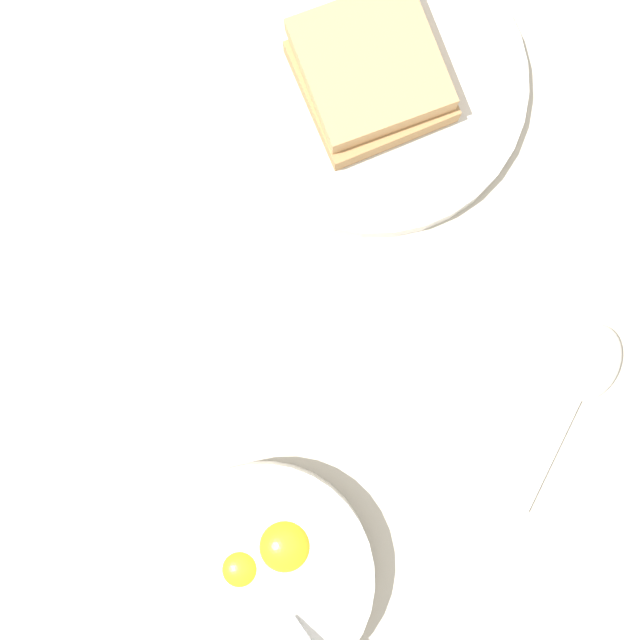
{
  "coord_description": "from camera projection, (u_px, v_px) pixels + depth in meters",
  "views": [
    {
      "loc": [
        -0.1,
        0.11,
        0.64
      ],
      "look_at": [
        -0.04,
        0.08,
        0.02
      ],
      "focal_mm": 50.0,
      "sensor_mm": 36.0,
      "label": 1
    }
  ],
  "objects": [
    {
      "name": "toast_plate",
      "position": [
        373.0,
        85.0,
        0.65
      ],
      "size": [
        0.22,
        0.22,
        0.02
      ],
      "color": "white",
      "rests_on": "ground_plane"
    },
    {
      "name": "toast_sandwich",
      "position": [
        371.0,
        74.0,
        0.62
      ],
      "size": [
        0.11,
        0.11,
        0.04
      ],
      "color": "tan",
      "rests_on": "toast_plate"
    },
    {
      "name": "egg_bowl",
      "position": [
        263.0,
        574.0,
        0.6
      ],
      "size": [
        0.16,
        0.15,
        0.07
      ],
      "color": "white",
      "rests_on": "ground_plane"
    },
    {
      "name": "soup_spoon",
      "position": [
        581.0,
        379.0,
        0.62
      ],
      "size": [
        0.1,
        0.13,
        0.03
      ],
      "color": "white",
      "rests_on": "ground_plane"
    },
    {
      "name": "ground_plane",
      "position": [
        382.0,
        219.0,
        0.65
      ],
      "size": [
        3.0,
        3.0,
        0.0
      ],
      "primitive_type": "plane",
      "color": "beige"
    }
  ]
}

